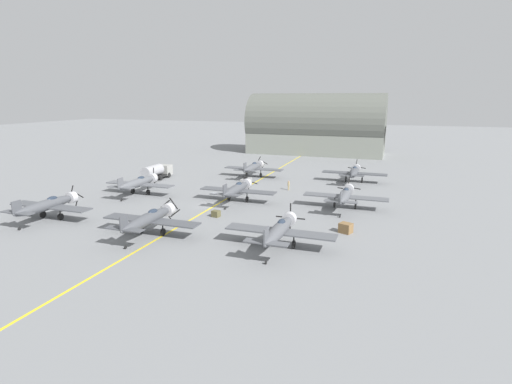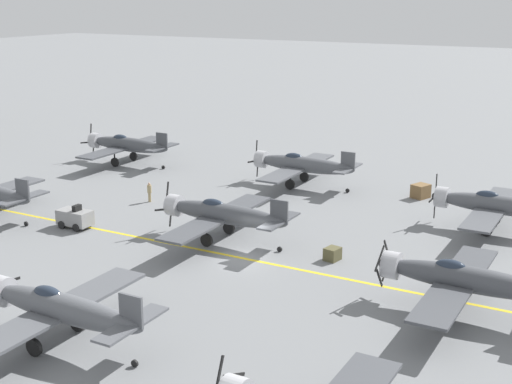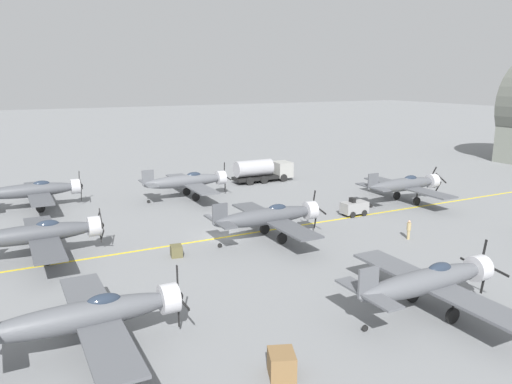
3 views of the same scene
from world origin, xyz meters
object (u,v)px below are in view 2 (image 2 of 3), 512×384
airplane_mid_center (222,214)px  ground_crew_walking (149,191)px  airplane_near_right (497,205)px  supply_crate_mid_lane (421,191)px  airplane_mid_left (59,308)px  airplane_mid_right (301,164)px  airplane_far_right (126,145)px  tow_tractor (75,217)px  supply_crate_by_tanker (332,254)px  airplane_near_center (463,279)px

airplane_mid_center → ground_crew_walking: (5.39, 10.46, -1.11)m
airplane_near_right → supply_crate_mid_lane: bearing=47.1°
airplane_mid_left → airplane_mid_right: (33.16, 2.61, -0.00)m
airplane_mid_left → airplane_mid_center: bearing=-12.0°
airplane_far_right → tow_tractor: 20.62m
airplane_near_right → airplane_far_right: (3.80, 37.36, 0.00)m
airplane_far_right → supply_crate_mid_lane: bearing=-82.2°
airplane_mid_right → supply_crate_by_tanker: size_ratio=11.70×
airplane_mid_left → airplane_mid_right: 33.26m
airplane_mid_center → tow_tractor: 11.57m
supply_crate_by_tanker → tow_tractor: bearing=99.0°
supply_crate_mid_lane → ground_crew_walking: bearing=122.0°
airplane_mid_left → tow_tractor: (14.25, 12.24, -1.22)m
airplane_near_right → airplane_mid_center: size_ratio=1.00×
ground_crew_walking → tow_tractor: bearing=175.1°
tow_tractor → supply_crate_by_tanker: bearing=-81.0°
airplane_near_center → airplane_mid_left: bearing=134.3°
airplane_far_right → supply_crate_by_tanker: 32.88m
airplane_near_center → tow_tractor: airplane_near_center is taller
tow_tractor → airplane_mid_center: bearing=-75.9°
airplane_mid_left → supply_crate_mid_lane: bearing=-28.7°
airplane_near_center → supply_crate_by_tanker: (4.04, 9.34, -1.58)m
airplane_near_right → airplane_mid_center: 20.12m
airplane_mid_left → airplane_mid_right: bearing=-11.1°
airplane_mid_right → airplane_far_right: bearing=76.9°
tow_tractor → supply_crate_mid_lane: tow_tractor is taller
airplane_mid_left → ground_crew_walking: size_ratio=7.23×
airplane_mid_center → supply_crate_mid_lane: airplane_mid_center is taller
airplane_near_right → airplane_far_right: bearing=80.7°
airplane_near_right → supply_crate_by_tanker: (-11.25, 8.17, -1.58)m
airplane_far_right → supply_crate_by_tanker: size_ratio=11.70×
airplane_mid_right → supply_crate_mid_lane: 10.83m
airplane_mid_center → supply_crate_mid_lane: bearing=-42.6°
airplane_mid_left → airplane_far_right: 39.13m
airplane_far_right → ground_crew_walking: 14.46m
airplane_near_right → ground_crew_walking: size_ratio=7.23×
airplane_mid_left → supply_crate_mid_lane: (34.64, -8.03, -1.42)m
airplane_far_right → ground_crew_walking: bearing=-130.2°
airplane_mid_right → airplane_far_right: (-0.77, 19.35, 0.00)m
airplane_near_right → supply_crate_mid_lane: 9.64m
supply_crate_mid_lane → airplane_mid_left: bearing=167.0°
supply_crate_by_tanker → airplane_near_right: bearing=-36.0°
airplane_far_right → tow_tractor: (-18.14, -9.72, -1.22)m
airplane_near_right → airplane_mid_right: 18.58m
airplane_mid_left → supply_crate_by_tanker: airplane_mid_left is taller
airplane_mid_left → tow_tractor: 18.82m
airplane_mid_right → airplane_far_right: 19.37m
airplane_mid_center → airplane_far_right: airplane_far_right is taller
airplane_near_center → airplane_far_right: (19.09, 38.53, 0.00)m
airplane_mid_right → airplane_far_right: size_ratio=1.00×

